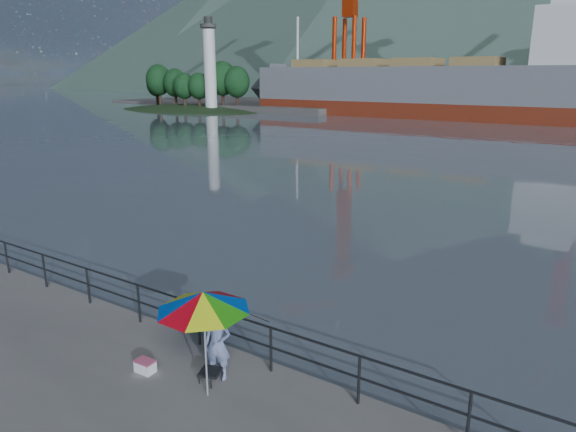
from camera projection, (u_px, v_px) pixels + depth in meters
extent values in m
cylinder|color=#2D3033|center=(111.00, 276.00, 13.09)|extent=(22.00, 0.05, 0.05)
cylinder|color=#2D3033|center=(112.00, 293.00, 13.21)|extent=(22.00, 0.05, 0.05)
cube|color=#2D3033|center=(112.00, 294.00, 13.23)|extent=(22.00, 0.06, 1.00)
cone|color=#385147|center=(247.00, 24.00, 231.69)|extent=(228.80, 228.80, 55.00)
ellipsoid|color=#263F1E|center=(190.00, 109.00, 91.00)|extent=(48.00, 26.40, 8.40)
cylinder|color=white|center=(210.00, 71.00, 85.29)|extent=(2.00, 2.00, 13.00)
cylinder|color=#2D2D2D|center=(208.00, 23.00, 83.28)|extent=(1.80, 1.80, 2.00)
imported|color=#2A4698|center=(217.00, 344.00, 10.30)|extent=(0.65, 0.55, 1.51)
cylinder|color=white|center=(205.00, 349.00, 9.65)|extent=(0.04, 0.04, 1.98)
cone|color=red|center=(203.00, 301.00, 9.38)|extent=(2.30, 2.30, 0.36)
cube|color=black|center=(210.00, 372.00, 10.26)|extent=(0.51, 0.51, 0.05)
cube|color=#2D3033|center=(210.00, 378.00, 10.30)|extent=(0.34, 0.34, 0.21)
cube|color=white|center=(145.00, 367.00, 10.66)|extent=(0.41, 0.28, 0.23)
cylinder|color=black|center=(245.00, 348.00, 11.62)|extent=(0.26, 1.58, 1.13)
cube|color=maroon|center=(430.00, 111.00, 75.60)|extent=(55.33, 9.58, 2.50)
cube|color=slate|center=(432.00, 84.00, 74.60)|extent=(55.33, 9.58, 5.00)
cube|color=silver|center=(576.00, 36.00, 63.64)|extent=(9.00, 8.04, 7.00)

